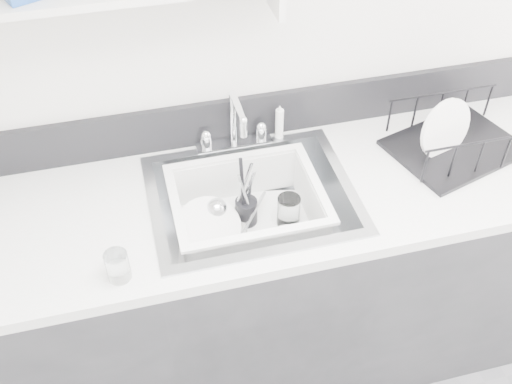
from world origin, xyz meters
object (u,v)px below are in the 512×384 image
object	(u,v)px
counter_run	(253,286)
dish_rack	(459,131)
sink	(252,215)
wash_tub	(247,212)

from	to	relation	value
counter_run	dish_rack	size ratio (longest dim) A/B	7.62
sink	wash_tub	distance (m)	0.02
dish_rack	wash_tub	bearing A→B (deg)	167.40
sink	dish_rack	distance (m)	0.74
wash_tub	dish_rack	size ratio (longest dim) A/B	1.14
counter_run	dish_rack	xyz separation A→B (m)	(0.72, 0.05, 0.53)
counter_run	sink	distance (m)	0.37
wash_tub	dish_rack	xyz separation A→B (m)	(0.74, 0.05, 0.15)
dish_rack	counter_run	bearing A→B (deg)	167.72
sink	wash_tub	bearing A→B (deg)	169.72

